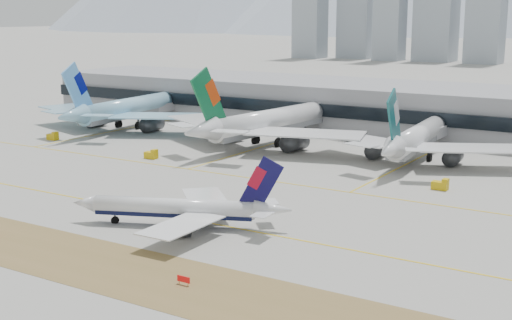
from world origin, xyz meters
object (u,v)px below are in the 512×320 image
Objects in this scene: widebody_eva at (265,124)px; terminal at (413,109)px; taxiing_airliner at (182,209)px; widebody_korean at (126,110)px; widebody_cathay at (415,139)px.

widebody_eva is 55.18m from terminal.
taxiing_airliner is 0.14× the size of terminal.
widebody_korean is 0.24× the size of terminal.
terminal is (83.86, 45.42, 1.07)m from widebody_korean.
widebody_korean is 1.12× the size of widebody_cathay.
widebody_korean is at bearing -65.63° from taxiing_airliner.
widebody_eva is 44.87m from widebody_cathay.
terminal is (-1.09, 124.20, 4.16)m from taxiing_airliner.
terminal is at bearing 15.26° from widebody_cathay.
widebody_korean is at bearing 93.93° from widebody_eva.
widebody_cathay reaches higher than terminal.
terminal is (-16.76, 44.83, 1.76)m from widebody_cathay.
taxiing_airliner is 0.58× the size of widebody_korean.
widebody_eva is 1.15× the size of widebody_cathay.
widebody_eva reaches higher than terminal.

